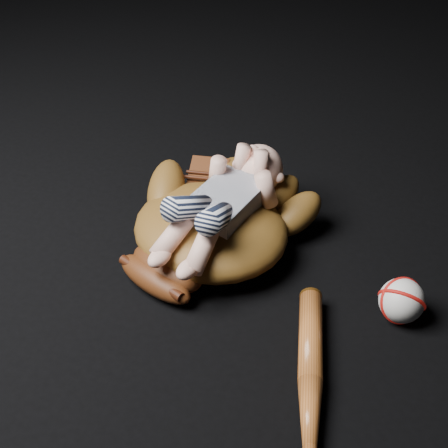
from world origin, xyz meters
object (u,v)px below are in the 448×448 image
Objects in this scene: baseball_glove at (211,223)px; newborn_baby at (218,203)px; baseball_bat at (310,395)px; baseball at (402,301)px.

newborn_baby reaches higher than baseball_glove.
newborn_baby reaches higher than baseball_bat.
baseball_glove reaches higher than baseball.
baseball is (0.37, -0.07, -0.03)m from baseball_glove.
newborn_baby is at bearing 169.43° from baseball.
baseball is at bearing 3.54° from newborn_baby.
baseball_bat is (0.24, -0.29, -0.11)m from newborn_baby.
baseball_bat is 5.37× the size of baseball.
newborn_baby is (0.02, -0.01, 0.06)m from baseball_glove.
baseball_glove reaches higher than baseball_bat.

